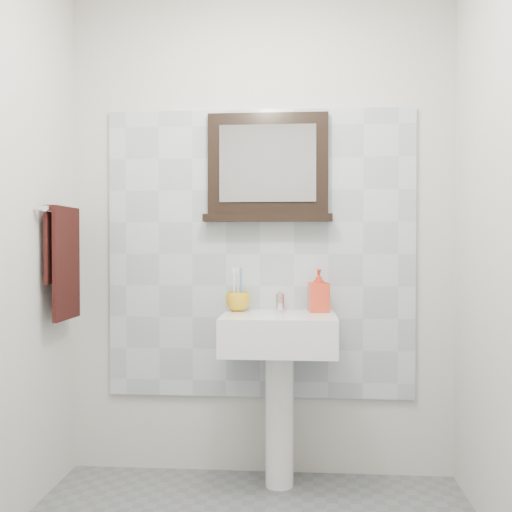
% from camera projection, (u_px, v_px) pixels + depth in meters
% --- Properties ---
extents(back_wall, '(2.00, 0.01, 2.50)m').
position_uv_depth(back_wall, '(260.00, 235.00, 3.13)').
color(back_wall, beige).
rests_on(back_wall, ground).
extents(front_wall, '(2.00, 0.01, 2.50)m').
position_uv_depth(front_wall, '(163.00, 214.00, 0.94)').
color(front_wall, beige).
rests_on(front_wall, ground).
extents(splashback, '(1.60, 0.02, 1.50)m').
position_uv_depth(splashback, '(260.00, 254.00, 3.12)').
color(splashback, '#ADB7BB').
rests_on(splashback, back_wall).
extents(pedestal_sink, '(0.55, 0.44, 0.96)m').
position_uv_depth(pedestal_sink, '(279.00, 352.00, 2.91)').
color(pedestal_sink, white).
rests_on(pedestal_sink, ground).
extents(toothbrush_cup, '(0.16, 0.16, 0.10)m').
position_uv_depth(toothbrush_cup, '(238.00, 302.00, 3.04)').
color(toothbrush_cup, gold).
rests_on(toothbrush_cup, pedestal_sink).
extents(toothbrushes, '(0.05, 0.04, 0.21)m').
position_uv_depth(toothbrushes, '(238.00, 287.00, 3.04)').
color(toothbrushes, white).
rests_on(toothbrushes, toothbrush_cup).
extents(soap_dispenser, '(0.11, 0.11, 0.22)m').
position_uv_depth(soap_dispenser, '(319.00, 290.00, 3.01)').
color(soap_dispenser, red).
rests_on(soap_dispenser, pedestal_sink).
extents(framed_mirror, '(0.66, 0.11, 0.56)m').
position_uv_depth(framed_mirror, '(268.00, 171.00, 3.08)').
color(framed_mirror, black).
rests_on(framed_mirror, back_wall).
extents(towel_bar, '(0.07, 0.40, 0.03)m').
position_uv_depth(towel_bar, '(61.00, 211.00, 2.91)').
color(towel_bar, silver).
rests_on(towel_bar, left_wall).
extents(hand_towel, '(0.06, 0.30, 0.55)m').
position_uv_depth(hand_towel, '(63.00, 254.00, 2.91)').
color(hand_towel, black).
rests_on(hand_towel, towel_bar).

